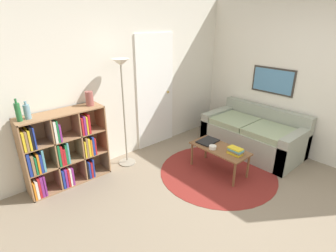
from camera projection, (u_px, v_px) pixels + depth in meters
name	position (u px, v px, depth m)	size (l,w,h in m)	color
ground_plane	(252.00, 218.00, 3.16)	(14.00, 14.00, 0.00)	gray
wall_back	(134.00, 80.00, 4.36)	(7.06, 0.11, 2.60)	silver
wall_right	(265.00, 74.00, 4.76)	(0.08, 5.39, 2.60)	silver
rug	(218.00, 172.00, 4.10)	(1.79, 1.79, 0.01)	maroon
bookshelf	(62.00, 151.00, 3.65)	(1.14, 0.34, 1.08)	#936B47
floor_lamp	(122.00, 83.00, 3.87)	(0.28, 0.28, 1.70)	gray
couch	(254.00, 135.00, 4.74)	(0.91, 1.67, 0.76)	gray
coffee_table	(220.00, 151.00, 4.02)	(0.42, 0.90, 0.41)	brown
laptop	(208.00, 141.00, 4.19)	(0.35, 0.26, 0.02)	black
bowl	(213.00, 147.00, 3.96)	(0.11, 0.11, 0.05)	silver
book_stack_on_table	(235.00, 151.00, 3.79)	(0.13, 0.22, 0.10)	gold
bottle_left	(18.00, 112.00, 3.12)	(0.06, 0.06, 0.28)	#236633
bottle_middle	(27.00, 112.00, 3.20)	(0.08, 0.08, 0.22)	#6B93A3
vase_on_shelf	(89.00, 99.00, 3.70)	(0.11, 0.11, 0.20)	#934C47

